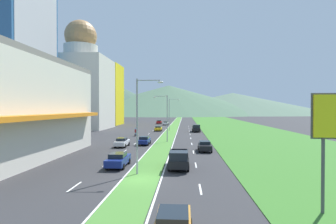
# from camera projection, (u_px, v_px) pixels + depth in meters

# --- Properties ---
(ground_plane) EXTENTS (600.00, 600.00, 0.00)m
(ground_plane) POSITION_uv_depth(u_px,v_px,m) (141.00, 180.00, 23.50)
(ground_plane) COLOR #2D2D30
(grass_median) EXTENTS (3.20, 240.00, 0.06)m
(grass_median) POSITION_uv_depth(u_px,v_px,m) (173.00, 128.00, 83.37)
(grass_median) COLOR #477F33
(grass_median) RESTS_ON ground_plane
(grass_verge_right) EXTENTS (24.00, 240.00, 0.06)m
(grass_verge_right) POSITION_uv_depth(u_px,v_px,m) (239.00, 129.00, 82.05)
(grass_verge_right) COLOR #387028
(grass_verge_right) RESTS_ON ground_plane
(lane_dash_left_2) EXTENTS (0.16, 2.80, 0.01)m
(lane_dash_left_2) POSITION_uv_depth(u_px,v_px,m) (74.00, 187.00, 21.61)
(lane_dash_left_2) COLOR silver
(lane_dash_left_2) RESTS_ON ground_plane
(lane_dash_left_3) EXTENTS (0.16, 2.80, 0.01)m
(lane_dash_left_3) POSITION_uv_depth(u_px,v_px,m) (107.00, 164.00, 30.48)
(lane_dash_left_3) COLOR silver
(lane_dash_left_3) RESTS_ON ground_plane
(lane_dash_left_4) EXTENTS (0.16, 2.80, 0.01)m
(lane_dash_left_4) POSITION_uv_depth(u_px,v_px,m) (124.00, 151.00, 39.35)
(lane_dash_left_4) COLOR silver
(lane_dash_left_4) RESTS_ON ground_plane
(lane_dash_left_5) EXTENTS (0.16, 2.80, 0.01)m
(lane_dash_left_5) POSITION_uv_depth(u_px,v_px,m) (135.00, 143.00, 48.22)
(lane_dash_left_5) COLOR silver
(lane_dash_left_5) RESTS_ON ground_plane
(lane_dash_left_6) EXTENTS (0.16, 2.80, 0.01)m
(lane_dash_left_6) POSITION_uv_depth(u_px,v_px,m) (143.00, 138.00, 57.09)
(lane_dash_left_6) COLOR silver
(lane_dash_left_6) RESTS_ON ground_plane
(lane_dash_left_7) EXTENTS (0.16, 2.80, 0.01)m
(lane_dash_left_7) POSITION_uv_depth(u_px,v_px,m) (149.00, 134.00, 65.96)
(lane_dash_left_7) COLOR silver
(lane_dash_left_7) RESTS_ON ground_plane
(lane_dash_left_8) EXTENTS (0.16, 2.80, 0.01)m
(lane_dash_left_8) POSITION_uv_depth(u_px,v_px,m) (153.00, 131.00, 74.83)
(lane_dash_left_8) COLOR silver
(lane_dash_left_8) RESTS_ON ground_plane
(lane_dash_left_9) EXTENTS (0.16, 2.80, 0.01)m
(lane_dash_left_9) POSITION_uv_depth(u_px,v_px,m) (156.00, 128.00, 83.70)
(lane_dash_left_9) COLOR silver
(lane_dash_left_9) RESTS_ON ground_plane
(lane_dash_left_10) EXTENTS (0.16, 2.80, 0.01)m
(lane_dash_left_10) POSITION_uv_depth(u_px,v_px,m) (159.00, 127.00, 92.57)
(lane_dash_left_10) COLOR silver
(lane_dash_left_10) RESTS_ON ground_plane
(lane_dash_right_2) EXTENTS (0.16, 2.80, 0.01)m
(lane_dash_right_2) POSITION_uv_depth(u_px,v_px,m) (200.00, 189.00, 20.96)
(lane_dash_right_2) COLOR silver
(lane_dash_right_2) RESTS_ON ground_plane
(lane_dash_right_3) EXTENTS (0.16, 2.80, 0.01)m
(lane_dash_right_3) POSITION_uv_depth(u_px,v_px,m) (196.00, 165.00, 29.83)
(lane_dash_right_3) COLOR silver
(lane_dash_right_3) RESTS_ON ground_plane
(lane_dash_right_4) EXTENTS (0.16, 2.80, 0.01)m
(lane_dash_right_4) POSITION_uv_depth(u_px,v_px,m) (193.00, 152.00, 38.70)
(lane_dash_right_4) COLOR silver
(lane_dash_right_4) RESTS_ON ground_plane
(lane_dash_right_5) EXTENTS (0.16, 2.80, 0.01)m
(lane_dash_right_5) POSITION_uv_depth(u_px,v_px,m) (192.00, 144.00, 47.57)
(lane_dash_right_5) COLOR silver
(lane_dash_right_5) RESTS_ON ground_plane
(lane_dash_right_6) EXTENTS (0.16, 2.80, 0.01)m
(lane_dash_right_6) POSITION_uv_depth(u_px,v_px,m) (191.00, 138.00, 56.44)
(lane_dash_right_6) COLOR silver
(lane_dash_right_6) RESTS_ON ground_plane
(lane_dash_right_7) EXTENTS (0.16, 2.80, 0.01)m
(lane_dash_right_7) POSITION_uv_depth(u_px,v_px,m) (190.00, 134.00, 65.31)
(lane_dash_right_7) COLOR silver
(lane_dash_right_7) RESTS_ON ground_plane
(lane_dash_right_8) EXTENTS (0.16, 2.80, 0.01)m
(lane_dash_right_8) POSITION_uv_depth(u_px,v_px,m) (189.00, 131.00, 74.18)
(lane_dash_right_8) COLOR silver
(lane_dash_right_8) RESTS_ON ground_plane
(lane_dash_right_9) EXTENTS (0.16, 2.80, 0.01)m
(lane_dash_right_9) POSITION_uv_depth(u_px,v_px,m) (189.00, 129.00, 83.05)
(lane_dash_right_9) COLOR silver
(lane_dash_right_9) RESTS_ON ground_plane
(lane_dash_right_10) EXTENTS (0.16, 2.80, 0.01)m
(lane_dash_right_10) POSITION_uv_depth(u_px,v_px,m) (189.00, 127.00, 91.92)
(lane_dash_right_10) COLOR silver
(lane_dash_right_10) RESTS_ON ground_plane
(edge_line_median_left) EXTENTS (0.16, 240.00, 0.01)m
(edge_line_median_left) POSITION_uv_depth(u_px,v_px,m) (167.00, 129.00, 83.48)
(edge_line_median_left) COLOR silver
(edge_line_median_left) RESTS_ON ground_plane
(edge_line_median_right) EXTENTS (0.16, 240.00, 0.01)m
(edge_line_median_right) POSITION_uv_depth(u_px,v_px,m) (178.00, 129.00, 83.26)
(edge_line_median_right) COLOR silver
(edge_line_median_right) RESTS_ON ground_plane
(domed_building) EXTENTS (17.11, 17.11, 33.82)m
(domed_building) POSITION_uv_depth(u_px,v_px,m) (81.00, 84.00, 83.07)
(domed_building) COLOR beige
(domed_building) RESTS_ON ground_plane
(midrise_colored) EXTENTS (12.92, 12.92, 23.09)m
(midrise_colored) POSITION_uv_depth(u_px,v_px,m) (104.00, 95.00, 102.93)
(midrise_colored) COLOR yellow
(midrise_colored) RESTS_ON ground_plane
(hill_far_left) EXTENTS (178.23, 178.23, 42.85)m
(hill_far_left) POSITION_uv_depth(u_px,v_px,m) (97.00, 95.00, 295.83)
(hill_far_left) COLOR #3D5647
(hill_far_left) RESTS_ON ground_plane
(hill_far_center) EXTENTS (224.59, 224.59, 31.99)m
(hill_far_center) POSITION_uv_depth(u_px,v_px,m) (169.00, 100.00, 298.00)
(hill_far_center) COLOR #47664C
(hill_far_center) RESTS_ON ground_plane
(hill_far_right) EXTENTS (220.49, 220.49, 24.57)m
(hill_far_right) POSITION_uv_depth(u_px,v_px,m) (232.00, 103.00, 314.71)
(hill_far_right) COLOR #516B56
(hill_far_right) RESTS_ON ground_plane
(street_lamp_near) EXTENTS (2.62, 0.28, 9.23)m
(street_lamp_near) POSITION_uv_depth(u_px,v_px,m) (140.00, 120.00, 25.47)
(street_lamp_near) COLOR #99999E
(street_lamp_near) RESTS_ON ground_plane
(street_lamp_mid) EXTENTS (2.78, 0.29, 8.82)m
(street_lamp_mid) POSITION_uv_depth(u_px,v_px,m) (166.00, 115.00, 50.01)
(street_lamp_mid) COLOR #99999E
(street_lamp_mid) RESTS_ON ground_plane
(street_lamp_far) EXTENTS (3.02, 0.43, 9.12)m
(street_lamp_far) POSITION_uv_depth(u_px,v_px,m) (170.00, 112.00, 74.63)
(street_lamp_far) COLOR #99999E
(street_lamp_far) RESTS_ON ground_plane
(car_0) EXTENTS (1.93, 4.34, 1.45)m
(car_0) POSITION_uv_depth(u_px,v_px,m) (144.00, 140.00, 46.65)
(car_0) COLOR navy
(car_0) RESTS_ON ground_plane
(car_2) EXTENTS (2.02, 4.67, 1.53)m
(car_2) POSITION_uv_depth(u_px,v_px,m) (118.00, 160.00, 29.00)
(car_2) COLOR navy
(car_2) RESTS_ON ground_plane
(car_3) EXTENTS (1.86, 4.40, 1.48)m
(car_3) POSITION_uv_depth(u_px,v_px,m) (122.00, 142.00, 44.12)
(car_3) COLOR silver
(car_3) RESTS_ON ground_plane
(car_4) EXTENTS (1.96, 4.19, 1.50)m
(car_4) POSITION_uv_depth(u_px,v_px,m) (205.00, 146.00, 39.42)
(car_4) COLOR black
(car_4) RESTS_ON ground_plane
(car_5) EXTENTS (1.95, 4.62, 1.50)m
(car_5) POSITION_uv_depth(u_px,v_px,m) (159.00, 122.00, 108.56)
(car_5) COLOR maroon
(car_5) RESTS_ON ground_plane
(car_6) EXTENTS (1.87, 4.68, 1.39)m
(car_6) POSITION_uv_depth(u_px,v_px,m) (166.00, 123.00, 101.06)
(car_6) COLOR silver
(car_6) RESTS_ON ground_plane
(car_7) EXTENTS (1.94, 4.12, 1.38)m
(car_7) POSITION_uv_depth(u_px,v_px,m) (158.00, 128.00, 74.63)
(car_7) COLOR yellow
(car_7) RESTS_ON ground_plane
(pickup_truck_0) EXTENTS (2.18, 5.40, 2.00)m
(pickup_truck_0) POSITION_uv_depth(u_px,v_px,m) (196.00, 128.00, 71.87)
(pickup_truck_0) COLOR black
(pickup_truck_0) RESTS_ON ground_plane
(pickup_truck_1) EXTENTS (2.18, 5.40, 2.00)m
(pickup_truck_1) POSITION_uv_depth(u_px,v_px,m) (179.00, 159.00, 28.16)
(pickup_truck_1) COLOR black
(pickup_truck_1) RESTS_ON ground_plane
(motorcycle_rider) EXTENTS (0.36, 2.00, 1.80)m
(motorcycle_rider) POSITION_uv_depth(u_px,v_px,m) (136.00, 133.00, 60.82)
(motorcycle_rider) COLOR black
(motorcycle_rider) RESTS_ON ground_plane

